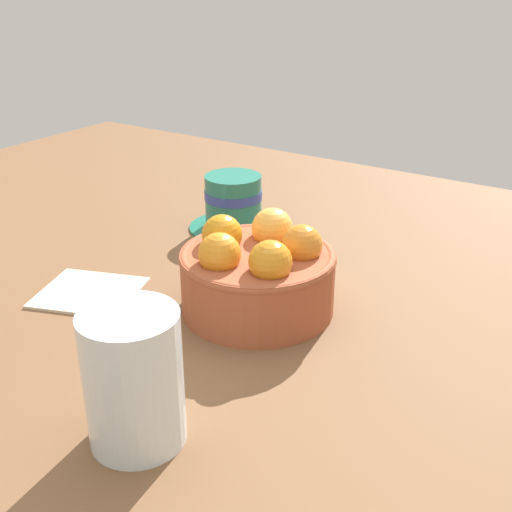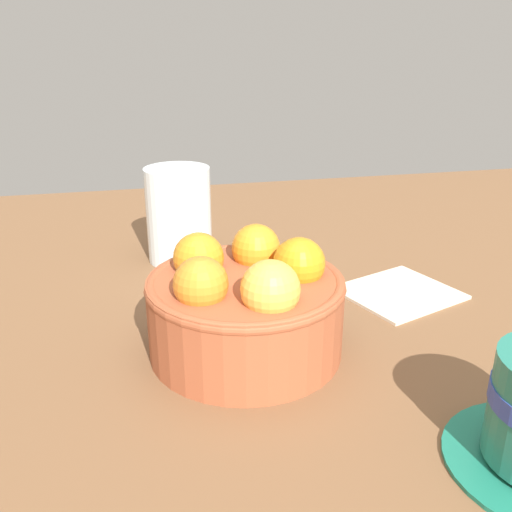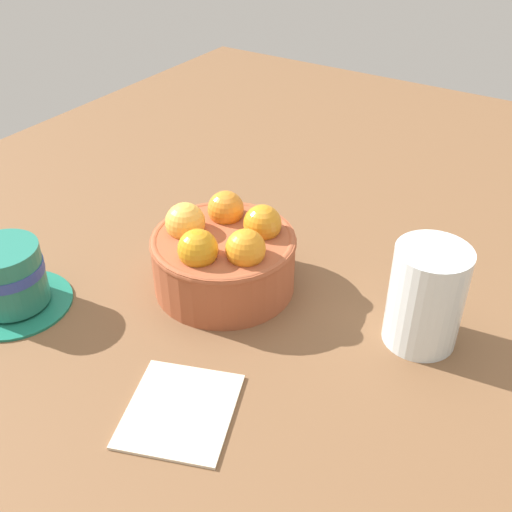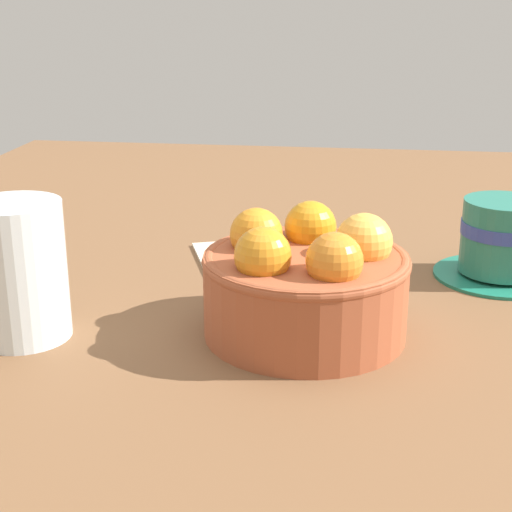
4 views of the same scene
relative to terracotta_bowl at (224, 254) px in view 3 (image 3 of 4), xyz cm
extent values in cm
cube|color=brown|center=(-0.01, 0.02, -6.55)|extent=(150.20, 106.60, 4.78)
cylinder|color=#9E4C2D|center=(-0.01, 0.02, -1.01)|extent=(15.31, 15.31, 6.31)
torus|color=#9E4C2D|center=(-0.01, 0.02, 1.74)|extent=(15.51, 15.51, 1.00)
sphere|color=orange|center=(-3.70, -2.18, 3.07)|extent=(4.03, 4.03, 4.03)
sphere|color=#F3AB42|center=(0.94, -4.17, 3.07)|extent=(4.28, 4.28, 4.28)
sphere|color=orange|center=(4.27, -0.37, 3.07)|extent=(4.11, 4.11, 4.11)
sphere|color=orange|center=(1.68, 3.97, 3.07)|extent=(4.07, 4.07, 4.07)
sphere|color=orange|center=(-3.25, 2.85, 3.07)|extent=(4.09, 4.09, 4.09)
cylinder|color=#1B6F57|center=(14.73, -16.66, -3.86)|extent=(11.77, 11.77, 0.60)
cylinder|color=#237260|center=(14.73, -16.66, -0.24)|extent=(7.37, 7.37, 6.64)
cylinder|color=#2D4299|center=(14.73, -16.66, 0.54)|extent=(7.53, 7.53, 1.20)
cylinder|color=silver|center=(-3.29, 21.05, 1.06)|extent=(7.12, 7.12, 10.45)
cube|color=beige|center=(16.77, 7.08, -3.86)|extent=(12.70, 12.04, 0.60)
camera|label=1|loc=(-31.11, 47.52, 27.70)|focal=44.76mm
camera|label=2|loc=(-7.72, -39.04, 19.87)|focal=39.73mm
camera|label=3|loc=(43.29, 31.83, 36.97)|focal=42.86mm
camera|label=4|loc=(-54.45, -3.63, 20.63)|focal=54.63mm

